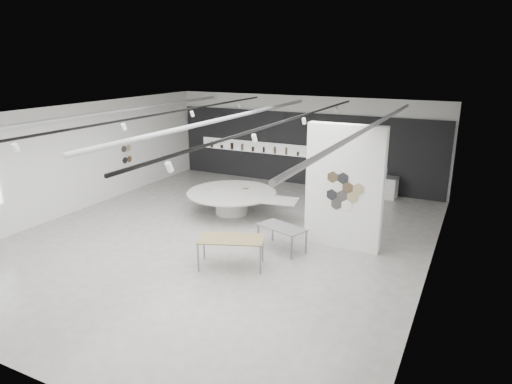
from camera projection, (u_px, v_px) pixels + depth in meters
The scene contains 7 objects.
room at pixel (217, 172), 13.53m from camera, with size 12.02×14.02×3.82m.
back_wall_display at pixel (301, 149), 19.62m from camera, with size 11.80×0.27×3.10m.
partition_column at pixel (344, 188), 12.93m from camera, with size 2.20×0.38×3.60m.
display_island at pixel (233, 199), 16.10m from camera, with size 4.39×3.65×0.81m.
sample_table_wood at pixel (231, 240), 11.95m from camera, with size 1.89×1.41×0.80m.
sample_table_stone at pixel (282, 229), 13.00m from camera, with size 1.54×1.11×0.71m.
kitchen_counter at pixel (378, 186), 18.11m from camera, with size 1.56×0.72×1.19m.
Camera 1 is at (6.80, -11.24, 5.36)m, focal length 32.00 mm.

